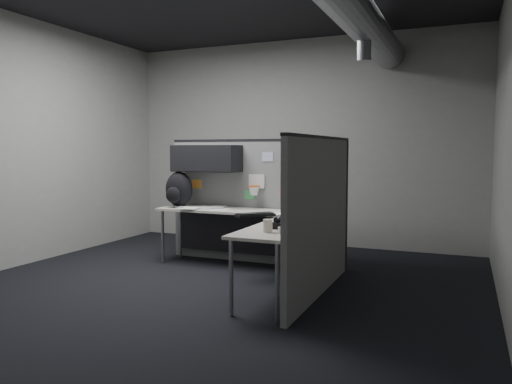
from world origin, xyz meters
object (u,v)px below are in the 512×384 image
at_px(desk, 254,223).
at_px(keyboard, 255,215).
at_px(monitor, 308,194).
at_px(phone, 285,224).
at_px(backpack, 179,190).

bearing_deg(desk, keyboard, -62.47).
bearing_deg(monitor, keyboard, -138.17).
distance_m(monitor, keyboard, 0.72).
bearing_deg(keyboard, desk, 116.04).
xyz_separation_m(monitor, phone, (0.13, -1.18, -0.18)).
bearing_deg(backpack, desk, 4.99).
bearing_deg(monitor, phone, -89.26).
distance_m(desk, phone, 1.14).
relative_size(desk, monitor, 4.30).
bearing_deg(phone, desk, 129.30).
relative_size(keyboard, backpack, 0.93).
bearing_deg(keyboard, phone, -49.87).
xyz_separation_m(keyboard, backpack, (-1.31, 0.48, 0.21)).
bearing_deg(desk, monitor, 27.62).
height_order(monitor, phone, monitor).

